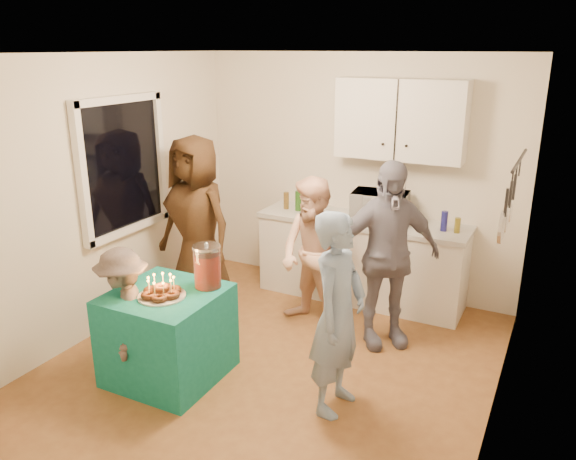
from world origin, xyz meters
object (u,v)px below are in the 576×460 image
at_px(party_table, 168,335).
at_px(microwave, 380,207).
at_px(counter, 361,261).
at_px(punch_jar, 207,267).
at_px(man_birthday, 338,314).
at_px(woman_back_left, 197,224).
at_px(woman_back_right, 385,255).
at_px(woman_back_center, 314,255).
at_px(child_near_left, 125,315).

bearing_deg(party_table, microwave, 63.91).
relative_size(microwave, party_table, 0.66).
height_order(counter, punch_jar, punch_jar).
height_order(microwave, man_birthday, man_birthday).
distance_m(woman_back_left, woman_back_right, 1.99).
relative_size(party_table, woman_back_center, 0.57).
xyz_separation_m(woman_back_center, woman_back_right, (0.70, 0.02, 0.11)).
height_order(woman_back_left, child_near_left, woman_back_left).
xyz_separation_m(woman_back_center, child_near_left, (-0.99, -1.52, -0.18)).
height_order(punch_jar, woman_back_right, woman_back_right).
relative_size(counter, woman_back_left, 1.21).
bearing_deg(microwave, counter, 173.27).
xyz_separation_m(punch_jar, woman_back_right, (1.16, 1.10, -0.06)).
bearing_deg(man_birthday, woman_back_left, 65.89).
height_order(counter, woman_back_center, woman_back_center).
height_order(man_birthday, child_near_left, man_birthday).
distance_m(microwave, woman_back_left, 1.90).
relative_size(woman_back_center, child_near_left, 1.32).
height_order(counter, man_birthday, man_birthday).
xyz_separation_m(microwave, woman_back_center, (-0.36, -0.84, -0.31)).
bearing_deg(party_table, child_near_left, -148.16).
xyz_separation_m(woman_back_left, child_near_left, (0.29, -1.42, -0.34)).
bearing_deg(woman_back_right, counter, 84.19).
distance_m(microwave, child_near_left, 2.76).
xyz_separation_m(microwave, child_near_left, (-1.35, -2.36, -0.49)).
xyz_separation_m(woman_back_left, woman_back_center, (1.29, 0.10, -0.16)).
height_order(counter, woman_back_left, woman_back_left).
relative_size(counter, microwave, 3.90).
relative_size(woman_back_right, child_near_left, 1.51).
height_order(party_table, woman_back_left, woman_back_left).
height_order(microwave, punch_jar, microwave).
xyz_separation_m(woman_back_left, woman_back_right, (1.98, 0.11, -0.05)).
distance_m(counter, microwave, 0.66).
distance_m(woman_back_right, child_near_left, 2.30).
xyz_separation_m(punch_jar, man_birthday, (1.16, -0.02, -0.15)).
xyz_separation_m(man_birthday, woman_back_left, (-1.98, 1.00, 0.13)).
relative_size(woman_back_center, woman_back_right, 0.87).
height_order(party_table, child_near_left, child_near_left).
bearing_deg(man_birthday, woman_back_right, 2.69).
height_order(woman_back_left, woman_back_center, woman_back_left).
xyz_separation_m(party_table, man_birthday, (1.41, 0.24, 0.40)).
bearing_deg(man_birthday, counter, 17.57).
bearing_deg(child_near_left, man_birthday, 61.24).
distance_m(microwave, punch_jar, 2.10).
bearing_deg(child_near_left, punch_jar, 86.79).
xyz_separation_m(party_table, child_near_left, (-0.28, -0.18, 0.19)).
distance_m(woman_back_center, child_near_left, 1.82).
distance_m(party_table, punch_jar, 0.65).
height_order(punch_jar, child_near_left, child_near_left).
height_order(woman_back_center, woman_back_right, woman_back_right).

